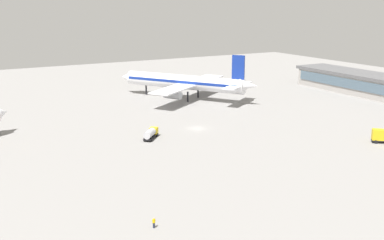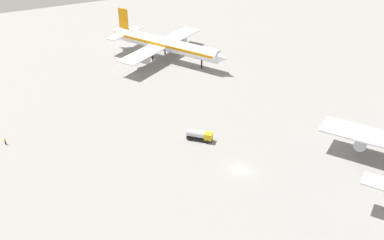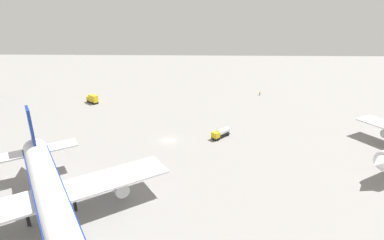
# 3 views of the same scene
# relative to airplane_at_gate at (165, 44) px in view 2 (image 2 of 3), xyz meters

# --- Properties ---
(ground) EXTENTS (288.00, 288.00, 0.00)m
(ground) POSITION_rel_airplane_at_gate_xyz_m (-9.89, -65.04, -5.29)
(ground) COLOR gray
(airplane_at_gate) EXTENTS (35.98, 42.91, 14.56)m
(airplane_at_gate) POSITION_rel_airplane_at_gate_xyz_m (0.00, 0.00, 0.00)
(airplane_at_gate) COLOR white
(airplane_at_gate) RESTS_ON ground
(fuel_truck) EXTENTS (5.91, 5.68, 2.50)m
(fuel_truck) POSITION_rel_airplane_at_gate_xyz_m (-12.44, -50.19, -3.91)
(fuel_truck) COLOR black
(fuel_truck) RESTS_ON ground
(ground_crew_worker) EXTENTS (0.47, 0.56, 1.67)m
(ground_crew_worker) POSITION_rel_airplane_at_gate_xyz_m (-55.09, -31.35, -4.45)
(ground_crew_worker) COLOR #1E2338
(ground_crew_worker) RESTS_ON ground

